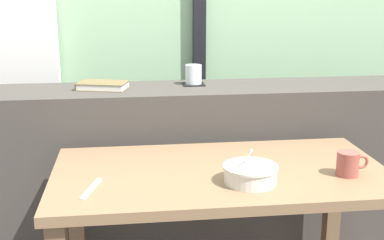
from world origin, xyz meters
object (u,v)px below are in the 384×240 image
at_px(juice_glass, 193,75).
at_px(closed_book, 102,85).
at_px(breakfast_table, 220,197).
at_px(soup_bowl, 250,174).
at_px(fork_utensil, 91,189).
at_px(ceramic_mug, 348,164).
at_px(coaster_square, 193,84).

distance_m(juice_glass, closed_book, 0.42).
xyz_separation_m(breakfast_table, soup_bowl, (0.08, -0.13, 0.14)).
distance_m(juice_glass, fork_utensil, 0.90).
bearing_deg(juice_glass, ceramic_mug, -58.96).
bearing_deg(ceramic_mug, juice_glass, 121.04).
bearing_deg(closed_book, coaster_square, 6.42).
relative_size(breakfast_table, coaster_square, 11.94).
xyz_separation_m(closed_book, fork_utensil, (-0.01, -0.71, -0.20)).
relative_size(coaster_square, ceramic_mug, 0.88).
bearing_deg(ceramic_mug, coaster_square, 121.04).
height_order(closed_book, fork_utensil, closed_book).
bearing_deg(juice_glass, coaster_square, 88.21).
bearing_deg(coaster_square, breakfast_table, -88.41).
relative_size(juice_glass, ceramic_mug, 0.78).
relative_size(juice_glass, soup_bowl, 0.48).
distance_m(soup_bowl, ceramic_mug, 0.35).
bearing_deg(juice_glass, breakfast_table, -88.41).
bearing_deg(soup_bowl, coaster_square, 96.94).
relative_size(breakfast_table, ceramic_mug, 10.57).
height_order(coaster_square, closed_book, closed_book).
bearing_deg(fork_utensil, closed_book, 104.68).
xyz_separation_m(fork_utensil, ceramic_mug, (0.87, 0.02, 0.04)).
distance_m(coaster_square, ceramic_mug, 0.87).
height_order(breakfast_table, ceramic_mug, ceramic_mug).
xyz_separation_m(soup_bowl, fork_utensil, (-0.52, 0.01, -0.03)).
distance_m(breakfast_table, juice_glass, 0.71).
height_order(coaster_square, soup_bowl, coaster_square).
xyz_separation_m(breakfast_table, closed_book, (-0.43, 0.58, 0.31)).
distance_m(soup_bowl, fork_utensil, 0.52).
bearing_deg(fork_utensil, juice_glass, 76.17).
bearing_deg(ceramic_mug, soup_bowl, -176.21).
bearing_deg(soup_bowl, juice_glass, 96.94).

